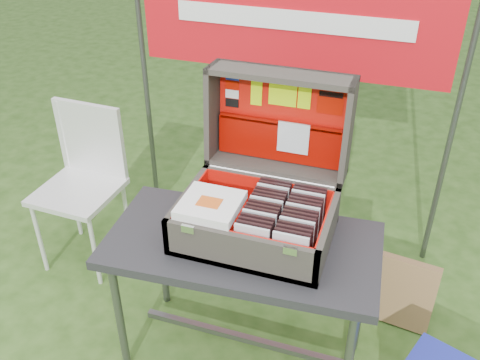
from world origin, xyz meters
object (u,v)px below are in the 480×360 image
(table, at_px, (242,303))
(cardboard_box, at_px, (399,292))
(chair, at_px, (78,193))
(suitcase, at_px, (261,168))

(table, height_order, cardboard_box, table)
(chair, height_order, cardboard_box, chair)
(chair, relative_size, cardboard_box, 2.51)
(suitcase, xyz_separation_m, chair, (-1.10, 0.28, -0.54))
(cardboard_box, bearing_deg, suitcase, -141.16)
(table, relative_size, chair, 1.24)
(cardboard_box, bearing_deg, table, -136.34)
(table, height_order, chair, chair)
(chair, bearing_deg, table, -17.45)
(chair, xyz_separation_m, cardboard_box, (1.72, 0.08, -0.27))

